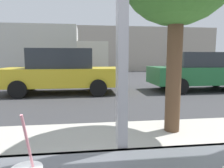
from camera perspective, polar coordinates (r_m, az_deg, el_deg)
ground_plane at (r=9.03m, az=-6.07°, el=-1.80°), size 60.00×60.00×0.00m
sidewalk_strip at (r=2.87m, az=-3.08°, el=-20.89°), size 16.00×2.80×0.15m
building_facade_far at (r=21.70m, az=-6.91°, el=9.68°), size 28.00×1.20×4.66m
parked_car_yellow at (r=8.45m, az=-13.90°, el=3.49°), size 4.58×2.01×1.78m
parked_car_green at (r=9.77m, az=23.50°, el=3.33°), size 4.40×1.99×1.66m
box_truck at (r=12.79m, az=-16.77°, el=8.36°), size 6.26×2.44×3.24m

